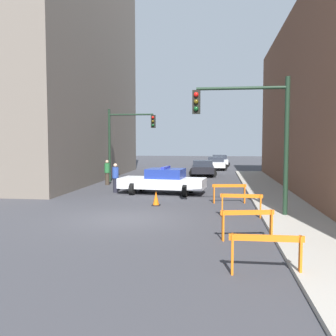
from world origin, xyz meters
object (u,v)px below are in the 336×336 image
(traffic_light_far, at_px, (124,134))
(pedestrian_crossing, at_px, (115,177))
(barrier_front, at_px, (266,248))
(barrier_back, at_px, (241,201))
(traffic_cone, at_px, (156,199))
(barrier_mid, at_px, (247,220))
(barrier_corner, at_px, (229,190))
(pedestrian_corner, at_px, (107,172))
(police_car, at_px, (163,181))
(parked_car_mid, at_px, (216,163))
(parked_car_near, at_px, (203,168))
(traffic_light_near, at_px, (255,125))
(parked_car_far, at_px, (220,160))

(traffic_light_far, relative_size, pedestrian_crossing, 3.13)
(barrier_front, relative_size, barrier_back, 1.00)
(traffic_cone, bearing_deg, barrier_front, -65.66)
(barrier_front, height_order, barrier_mid, same)
(barrier_back, xyz_separation_m, barrier_corner, (-0.36, 3.24, 0.00))
(barrier_mid, distance_m, barrier_back, 3.37)
(pedestrian_corner, relative_size, barrier_back, 1.04)
(barrier_mid, xyz_separation_m, barrier_back, (0.04, 3.37, 0.00))
(police_car, bearing_deg, parked_car_mid, -2.14)
(parked_car_mid, bearing_deg, police_car, -99.51)
(police_car, bearing_deg, barrier_front, -155.12)
(barrier_mid, bearing_deg, pedestrian_crossing, 124.90)
(parked_car_near, relative_size, barrier_corner, 2.75)
(parked_car_near, xyz_separation_m, barrier_back, (2.16, -17.12, -0.06))
(traffic_light_near, relative_size, parked_car_far, 1.19)
(police_car, xyz_separation_m, parked_car_mid, (2.80, 18.20, -0.05))
(pedestrian_corner, distance_m, barrier_front, 17.99)
(pedestrian_crossing, relative_size, barrier_mid, 1.05)
(traffic_light_far, bearing_deg, parked_car_far, 69.13)
(barrier_mid, relative_size, barrier_corner, 0.99)
(traffic_light_near, distance_m, parked_car_near, 17.42)
(barrier_front, xyz_separation_m, barrier_mid, (-0.18, 2.90, 0.00))
(traffic_light_near, distance_m, parked_car_mid, 24.26)
(police_car, bearing_deg, traffic_light_near, -136.54)
(pedestrian_crossing, height_order, barrier_mid, pedestrian_crossing)
(police_car, distance_m, barrier_front, 12.91)
(parked_car_far, xyz_separation_m, barrier_corner, (0.35, -26.41, -0.06))
(parked_car_near, height_order, pedestrian_corner, pedestrian_corner)
(parked_car_mid, distance_m, pedestrian_corner, 16.18)
(parked_car_far, bearing_deg, police_car, -99.50)
(police_car, distance_m, traffic_cone, 3.84)
(traffic_light_near, bearing_deg, pedestrian_corner, 132.42)
(pedestrian_crossing, relative_size, traffic_cone, 2.53)
(parked_car_mid, relative_size, barrier_front, 2.70)
(parked_car_far, bearing_deg, parked_car_mid, -95.88)
(pedestrian_corner, bearing_deg, pedestrian_crossing, 138.59)
(traffic_light_far, bearing_deg, police_car, -57.48)
(barrier_front, distance_m, barrier_corner, 9.53)
(traffic_light_near, bearing_deg, barrier_mid, -98.31)
(traffic_light_far, distance_m, police_car, 7.30)
(parked_car_mid, distance_m, barrier_corner, 20.95)
(traffic_light_far, xyz_separation_m, pedestrian_corner, (-0.67, -2.05, -2.54))
(traffic_light_far, distance_m, barrier_corner, 11.45)
(pedestrian_crossing, bearing_deg, traffic_cone, -131.78)
(parked_car_far, xyz_separation_m, pedestrian_corner, (-7.51, -20.00, 0.19))
(barrier_front, bearing_deg, parked_car_mid, 92.34)
(traffic_light_near, bearing_deg, barrier_front, -92.97)
(parked_car_mid, xyz_separation_m, traffic_cone, (-2.57, -22.02, -0.36))
(parked_car_near, bearing_deg, barrier_mid, -86.41)
(barrier_mid, bearing_deg, pedestrian_corner, 122.14)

